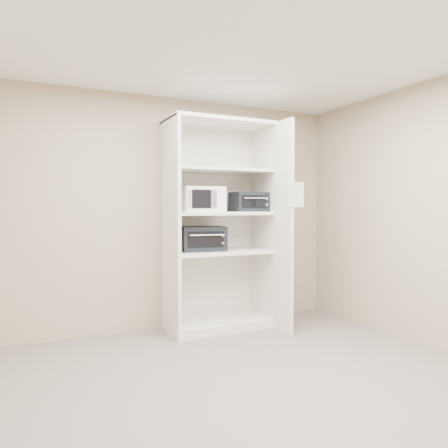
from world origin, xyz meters
name	(u,v)px	position (x,y,z in m)	size (l,w,h in m)	color
floor	(239,393)	(0.00, 0.00, 0.00)	(4.50, 4.00, 0.01)	#5F5951
ceiling	(240,34)	(0.00, 0.00, 2.70)	(4.50, 4.00, 0.01)	white
wall_back	(160,213)	(0.00, 2.00, 1.35)	(4.50, 0.02, 2.70)	tan
wall_right	(444,214)	(2.25, 0.00, 1.35)	(0.02, 4.00, 2.70)	tan
shelving_unit	(223,232)	(0.67, 1.70, 1.13)	(1.24, 0.92, 2.42)	silver
microwave	(202,199)	(0.40, 1.70, 1.51)	(0.47, 0.36, 0.28)	white
toaster_oven_upper	(249,202)	(0.99, 1.66, 1.48)	(0.40, 0.30, 0.23)	black
toaster_oven_lower	(202,239)	(0.42, 1.73, 1.06)	(0.50, 0.38, 0.28)	black
paper_sign	(296,195)	(1.26, 1.07, 1.56)	(0.21, 0.01, 0.27)	white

